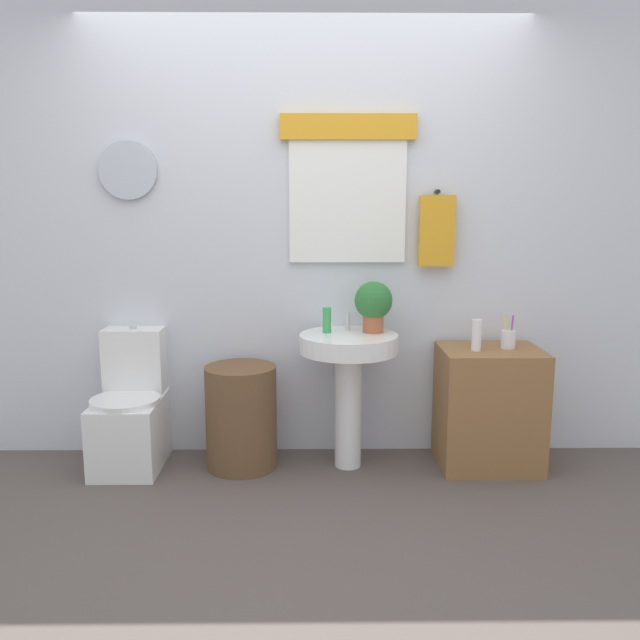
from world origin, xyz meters
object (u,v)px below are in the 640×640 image
laundry_hamper (241,417)px  soap_bottle (327,320)px  toilet (131,415)px  potted_plant (373,303)px  pedestal_sink (348,366)px  toothbrush_cup (508,339)px  wooden_cabinet (489,408)px  lotion_bottle (477,335)px

laundry_hamper → soap_bottle: 0.73m
toilet → potted_plant: bearing=0.9°
pedestal_sink → potted_plant: size_ratio=2.67×
toothbrush_cup → toilet: bearing=179.5°
wooden_cabinet → lotion_bottle: size_ratio=3.95×
wooden_cabinet → lotion_bottle: (-0.10, -0.04, 0.43)m
potted_plant → toothbrush_cup: bearing=-3.0°
wooden_cabinet → toothbrush_cup: (0.10, 0.02, 0.39)m
laundry_hamper → pedestal_sink: bearing=0.0°
toothbrush_cup → laundry_hamper: bearing=-179.2°
toilet → potted_plant: 1.51m
potted_plant → toothbrush_cup: size_ratio=1.55×
soap_bottle → potted_plant: size_ratio=0.50×
pedestal_sink → toothbrush_cup: toothbrush_cup is taller
soap_bottle → lotion_bottle: bearing=-6.3°
laundry_hamper → wooden_cabinet: 1.40m
soap_bottle → toilet: bearing=-179.3°
laundry_hamper → wooden_cabinet: bearing=0.0°
wooden_cabinet → pedestal_sink: bearing=180.0°
soap_bottle → potted_plant: bearing=2.2°
wooden_cabinet → potted_plant: potted_plant is taller
laundry_hamper → soap_bottle: (0.48, 0.05, 0.55)m
potted_plant → lotion_bottle: 0.59m
wooden_cabinet → lotion_bottle: bearing=-157.6°
pedestal_sink → soap_bottle: soap_bottle is taller
toilet → pedestal_sink: size_ratio=1.03×
pedestal_sink → lotion_bottle: bearing=-3.3°
toilet → potted_plant: size_ratio=2.75×
laundry_hamper → potted_plant: potted_plant is taller
laundry_hamper → potted_plant: bearing=4.6°
toilet → laundry_hamper: toilet is taller
wooden_cabinet → potted_plant: bearing=174.8°
toilet → potted_plant: (1.38, 0.02, 0.64)m
soap_bottle → pedestal_sink: bearing=-22.6°
pedestal_sink → toothbrush_cup: (0.89, 0.02, 0.15)m
pedestal_sink → lotion_bottle: 0.72m
laundry_hamper → potted_plant: size_ratio=2.04×
pedestal_sink → wooden_cabinet: size_ratio=1.12×
toilet → soap_bottle: 1.24m
laundry_hamper → soap_bottle: bearing=5.9°
toilet → wooden_cabinet: (2.03, -0.04, 0.04)m
lotion_bottle → laundry_hamper: bearing=178.2°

